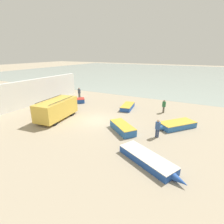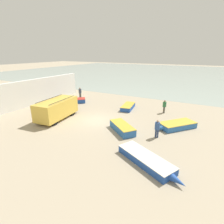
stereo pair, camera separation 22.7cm
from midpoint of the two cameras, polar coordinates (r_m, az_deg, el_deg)
ground_plane at (r=19.11m, az=-4.90°, el=-2.71°), size 200.00×200.00×0.00m
sea_water at (r=67.85m, az=20.50°, el=11.81°), size 120.00×80.00×0.01m
harbor_wall at (r=26.74m, az=-24.08°, el=5.92°), size 0.50×17.28×3.52m
parked_van at (r=20.08m, az=-17.23°, el=1.10°), size 2.73×5.41×2.25m
fishing_rowboat_0 at (r=12.20m, az=11.94°, el=-15.16°), size 5.00×3.16×0.53m
fishing_rowboat_1 at (r=23.06m, az=5.61°, el=1.82°), size 1.74×3.93×0.56m
fishing_rowboat_2 at (r=18.22m, az=20.60°, el=-4.05°), size 3.55×3.89×0.57m
fishing_rowboat_3 at (r=26.20m, az=-12.42°, el=3.60°), size 3.67×3.33×0.60m
fishing_rowboat_4 at (r=16.53m, az=3.49°, el=-4.95°), size 3.58×3.15×0.69m
fisherman_0 at (r=15.46m, az=14.98°, el=-4.80°), size 0.43×0.43×1.63m
fisherman_1 at (r=28.50m, az=-10.16°, el=6.47°), size 0.45×0.45×1.72m
fisherman_2 at (r=22.04m, az=17.03°, el=2.09°), size 0.42×0.42×1.59m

